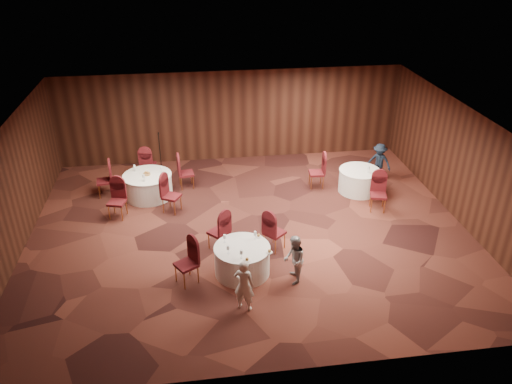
{
  "coord_description": "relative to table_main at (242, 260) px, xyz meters",
  "views": [
    {
      "loc": [
        -1.45,
        -11.63,
        7.48
      ],
      "look_at": [
        0.2,
        0.2,
        1.1
      ],
      "focal_mm": 35.0,
      "sensor_mm": 36.0,
      "label": 1
    }
  ],
  "objects": [
    {
      "name": "tabletop_right",
      "position": [
        4.34,
        3.51,
        0.52
      ],
      "size": [
        0.08,
        0.08,
        0.22
      ],
      "color": "silver",
      "rests_on": "table_right"
    },
    {
      "name": "table_left",
      "position": [
        -2.45,
        4.29,
        0.0
      ],
      "size": [
        1.5,
        1.5,
        0.74
      ],
      "color": "white",
      "rests_on": "ground"
    },
    {
      "name": "chairs_right",
      "position": [
        3.61,
        3.35,
        0.12
      ],
      "size": [
        2.03,
        2.3,
        1.0
      ],
      "color": "#400C16",
      "rests_on": "ground"
    },
    {
      "name": "chairs_left",
      "position": [
        -2.51,
        4.25,
        0.12
      ],
      "size": [
        3.11,
        3.09,
        1.0
      ],
      "color": "#400C16",
      "rests_on": "ground"
    },
    {
      "name": "ground",
      "position": [
        0.42,
        1.85,
        -0.38
      ],
      "size": [
        12.0,
        12.0,
        0.0
      ],
      "primitive_type": "plane",
      "color": "black",
      "rests_on": "ground"
    },
    {
      "name": "chairs_main",
      "position": [
        -0.29,
        0.63,
        0.12
      ],
      "size": [
        3.01,
        2.03,
        1.0
      ],
      "color": "#400C16",
      "rests_on": "ground"
    },
    {
      "name": "tabletop_left",
      "position": [
        -2.45,
        4.29,
        0.45
      ],
      "size": [
        0.9,
        0.82,
        0.22
      ],
      "color": "silver",
      "rests_on": "table_left"
    },
    {
      "name": "table_main",
      "position": [
        0.0,
        0.0,
        0.0
      ],
      "size": [
        1.35,
        1.35,
        0.74
      ],
      "color": "white",
      "rests_on": "ground"
    },
    {
      "name": "room_shell",
      "position": [
        0.42,
        1.85,
        1.59
      ],
      "size": [
        12.0,
        12.0,
        12.0
      ],
      "color": "silver",
      "rests_on": "ground"
    },
    {
      "name": "table_right",
      "position": [
        4.14,
        3.72,
        0.0
      ],
      "size": [
        1.28,
        1.28,
        0.74
      ],
      "color": "white",
      "rests_on": "ground"
    },
    {
      "name": "man_c",
      "position": [
        5.05,
        4.45,
        0.26
      ],
      "size": [
        0.93,
        0.87,
        1.26
      ],
      "primitive_type": "imported",
      "rotation": [
        0.0,
        0.0,
        5.63
      ],
      "color": "black",
      "rests_on": "ground"
    },
    {
      "name": "tabletop_main",
      "position": [
        0.13,
        -0.08,
        0.46
      ],
      "size": [
        1.11,
        1.1,
        0.22
      ],
      "color": "silver",
      "rests_on": "table_main"
    },
    {
      "name": "woman_b",
      "position": [
        1.17,
        -0.49,
        0.24
      ],
      "size": [
        0.53,
        0.65,
        1.23
      ],
      "primitive_type": "imported",
      "rotation": [
        0.0,
        0.0,
        4.6
      ],
      "color": "#A1A1A6",
      "rests_on": "ground"
    },
    {
      "name": "woman_a",
      "position": [
        -0.1,
        -1.29,
        0.26
      ],
      "size": [
        0.55,
        0.48,
        1.27
      ],
      "primitive_type": "imported",
      "rotation": [
        0.0,
        0.0,
        2.7
      ],
      "color": "white",
      "rests_on": "ground"
    },
    {
      "name": "mic_stand",
      "position": [
        -2.08,
        5.73,
        0.07
      ],
      "size": [
        0.24,
        0.24,
        1.53
      ],
      "color": "black",
      "rests_on": "ground"
    }
  ]
}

